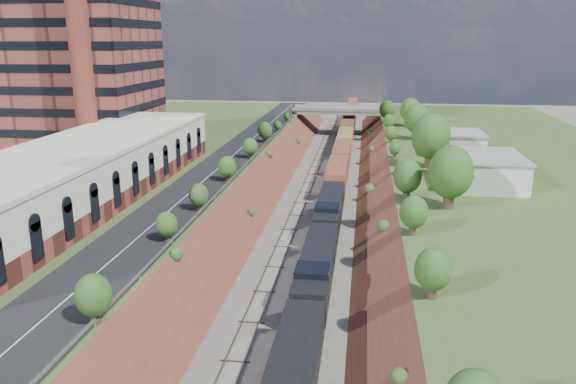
% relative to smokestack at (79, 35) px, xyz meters
% --- Properties ---
extents(platform_left, '(44.00, 180.00, 5.00)m').
position_rel_smokestack_xyz_m(platform_left, '(3.00, 4.00, -22.50)').
color(platform_left, '#3D6127').
rests_on(platform_left, ground).
extents(platform_right, '(44.00, 180.00, 5.00)m').
position_rel_smokestack_xyz_m(platform_right, '(69.00, 4.00, -22.50)').
color(platform_right, '#3D6127').
rests_on(platform_right, ground).
extents(embankment_left, '(10.00, 180.00, 10.00)m').
position_rel_smokestack_xyz_m(embankment_left, '(25.00, 4.00, -25.00)').
color(embankment_left, brown).
rests_on(embankment_left, ground).
extents(embankment_right, '(10.00, 180.00, 10.00)m').
position_rel_smokestack_xyz_m(embankment_right, '(47.00, 4.00, -25.00)').
color(embankment_right, brown).
rests_on(embankment_right, ground).
extents(rail_left_track, '(1.58, 180.00, 0.18)m').
position_rel_smokestack_xyz_m(rail_left_track, '(33.40, 4.00, -24.91)').
color(rail_left_track, gray).
rests_on(rail_left_track, ground).
extents(rail_right_track, '(1.58, 180.00, 0.18)m').
position_rel_smokestack_xyz_m(rail_right_track, '(38.60, 4.00, -24.91)').
color(rail_right_track, gray).
rests_on(rail_right_track, ground).
extents(road, '(8.00, 180.00, 0.10)m').
position_rel_smokestack_xyz_m(road, '(20.50, 4.00, -19.95)').
color(road, black).
rests_on(road, platform_left).
extents(guardrail, '(0.10, 171.00, 0.70)m').
position_rel_smokestack_xyz_m(guardrail, '(24.60, 3.80, -19.45)').
color(guardrail, '#99999E').
rests_on(guardrail, platform_left).
extents(commercial_building, '(14.30, 62.30, 7.00)m').
position_rel_smokestack_xyz_m(commercial_building, '(8.00, -18.00, -16.49)').
color(commercial_building, brown).
rests_on(commercial_building, platform_left).
extents(smokestack, '(3.20, 3.20, 40.00)m').
position_rel_smokestack_xyz_m(smokestack, '(0.00, 0.00, 0.00)').
color(smokestack, brown).
rests_on(smokestack, platform_left).
extents(overpass, '(24.50, 8.30, 7.40)m').
position_rel_smokestack_xyz_m(overpass, '(36.00, 66.00, -20.08)').
color(overpass, gray).
rests_on(overpass, ground).
extents(white_building_near, '(9.00, 12.00, 4.00)m').
position_rel_smokestack_xyz_m(white_building_near, '(59.50, -4.00, -18.00)').
color(white_building_near, silver).
rests_on(white_building_near, platform_right).
extents(white_building_far, '(8.00, 10.00, 3.60)m').
position_rel_smokestack_xyz_m(white_building_far, '(59.00, 18.00, -18.20)').
color(white_building_far, silver).
rests_on(white_building_far, platform_right).
extents(tree_right_large, '(5.25, 5.25, 7.61)m').
position_rel_smokestack_xyz_m(tree_right_large, '(53.00, -16.00, -15.62)').
color(tree_right_large, '#473323').
rests_on(tree_right_large, platform_right).
extents(tree_left_crest, '(2.45, 2.45, 3.55)m').
position_rel_smokestack_xyz_m(tree_left_crest, '(24.20, -36.00, -17.96)').
color(tree_left_crest, '#473323').
rests_on(tree_left_crest, platform_left).
extents(freight_train, '(3.15, 177.01, 4.68)m').
position_rel_smokestack_xyz_m(freight_train, '(38.60, 32.19, -22.32)').
color(freight_train, black).
rests_on(freight_train, ground).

